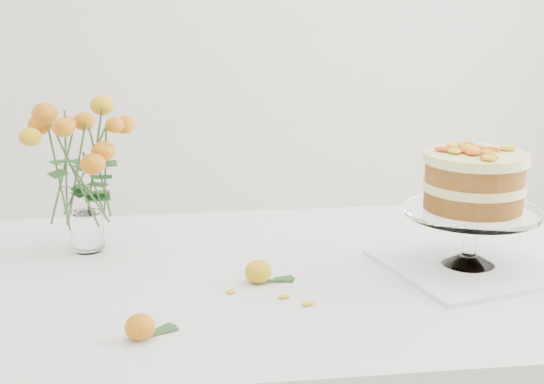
{
  "coord_description": "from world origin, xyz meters",
  "views": [
    {
      "loc": [
        -0.22,
        -1.49,
        1.34
      ],
      "look_at": [
        -0.01,
        0.08,
        0.91
      ],
      "focal_mm": 50.0,
      "sensor_mm": 36.0,
      "label": 1
    }
  ],
  "objects": [
    {
      "name": "stray_petal_a",
      "position": [
        -0.12,
        -0.1,
        0.76
      ],
      "size": [
        0.03,
        0.02,
        0.0
      ],
      "primitive_type": "ellipsoid",
      "color": "gold",
      "rests_on": "table"
    },
    {
      "name": "stray_petal_b",
      "position": [
        -0.02,
        -0.14,
        0.76
      ],
      "size": [
        0.03,
        0.02,
        0.0
      ],
      "primitive_type": "ellipsoid",
      "color": "gold",
      "rests_on": "table"
    },
    {
      "name": "napkin",
      "position": [
        0.4,
        -0.03,
        0.76
      ],
      "size": [
        0.4,
        0.4,
        0.01
      ],
      "primitive_type": "cube",
      "rotation": [
        0.0,
        0.0,
        0.26
      ],
      "color": "white",
      "rests_on": "table"
    },
    {
      "name": "loose_rose_far",
      "position": [
        -0.29,
        -0.28,
        0.78
      ],
      "size": [
        0.09,
        0.05,
        0.05
      ],
      "rotation": [
        0.0,
        0.0,
        0.36
      ],
      "color": "#BA5609",
      "rests_on": "table"
    },
    {
      "name": "stray_petal_c",
      "position": [
        0.02,
        -0.18,
        0.76
      ],
      "size": [
        0.03,
        0.02,
        0.0
      ],
      "primitive_type": "ellipsoid",
      "color": "gold",
      "rests_on": "table"
    },
    {
      "name": "rose_vase",
      "position": [
        -0.43,
        0.19,
        0.97
      ],
      "size": [
        0.3,
        0.3,
        0.37
      ],
      "rotation": [
        0.0,
        0.0,
        0.33
      ],
      "color": "white",
      "rests_on": "table"
    },
    {
      "name": "table",
      "position": [
        0.0,
        0.0,
        0.67
      ],
      "size": [
        1.43,
        0.93,
        0.76
      ],
      "color": "tan",
      "rests_on": "ground"
    },
    {
      "name": "cake_stand",
      "position": [
        0.4,
        -0.03,
        0.94
      ],
      "size": [
        0.29,
        0.29,
        0.26
      ],
      "rotation": [
        0.0,
        0.0,
        -0.21
      ],
      "color": "white",
      "rests_on": "napkin"
    },
    {
      "name": "loose_rose_near",
      "position": [
        -0.06,
        -0.05,
        0.78
      ],
      "size": [
        0.1,
        0.06,
        0.05
      ],
      "rotation": [
        0.0,
        0.0,
        -0.16
      ],
      "color": "gold",
      "rests_on": "table"
    }
  ]
}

